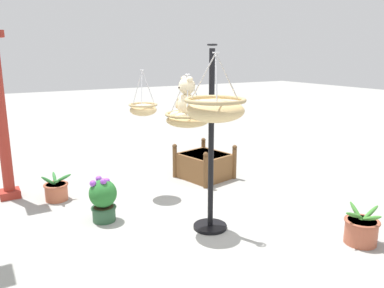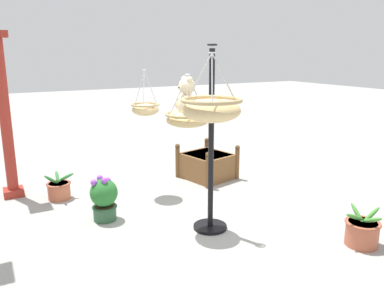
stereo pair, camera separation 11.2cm
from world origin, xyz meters
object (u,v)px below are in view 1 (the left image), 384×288
object	(u,v)px
potted_plant_fern_front	(361,229)
wooden_planter_box	(204,165)
greenhouse_pillar_left	(2,121)
potted_plant_flowering_red	(56,190)
display_pole_central	(211,176)
hanging_basket_right_low	(143,109)
hanging_basket_with_teddy	(188,119)
potted_plant_bushy_green	(103,199)
hanging_basket_left_high	(215,109)
teddy_bear	(186,101)

from	to	relation	value
potted_plant_fern_front	wooden_planter_box	bearing A→B (deg)	6.03
greenhouse_pillar_left	potted_plant_flowering_red	xyz separation A→B (m)	(-0.49, -0.62, -1.07)
display_pole_central	hanging_basket_right_low	distance (m)	1.73
hanging_basket_right_low	wooden_planter_box	bearing A→B (deg)	-79.43
hanging_basket_with_teddy	greenhouse_pillar_left	bearing A→B (deg)	39.10
potted_plant_bushy_green	wooden_planter_box	bearing A→B (deg)	-67.45
hanging_basket_left_high	potted_plant_flowering_red	bearing A→B (deg)	15.07
teddy_bear	potted_plant_flowering_red	distance (m)	2.73
hanging_basket_with_teddy	wooden_planter_box	xyz separation A→B (m)	(1.66, -1.28, -1.20)
hanging_basket_left_high	potted_plant_fern_front	bearing A→B (deg)	-93.15
potted_plant_bushy_green	hanging_basket_with_teddy	bearing A→B (deg)	-130.69
teddy_bear	display_pole_central	bearing A→B (deg)	-118.68
display_pole_central	hanging_basket_left_high	distance (m)	1.70
hanging_basket_with_teddy	potted_plant_bushy_green	size ratio (longest dim) A/B	1.03
teddy_bear	hanging_basket_right_low	xyz separation A→B (m)	(1.43, -0.03, -0.28)
teddy_bear	potted_plant_flowering_red	world-z (taller)	teddy_bear
hanging_basket_left_high	wooden_planter_box	distance (m)	3.74
greenhouse_pillar_left	potted_plant_bushy_green	size ratio (longest dim) A/B	4.07
display_pole_central	potted_plant_bushy_green	distance (m)	1.52
greenhouse_pillar_left	display_pole_central	bearing A→B (deg)	-139.19
teddy_bear	potted_plant_bushy_green	bearing A→B (deg)	48.53
wooden_planter_box	potted_plant_flowering_red	world-z (taller)	wooden_planter_box
wooden_planter_box	greenhouse_pillar_left	bearing A→B (deg)	77.62
potted_plant_bushy_green	hanging_basket_left_high	bearing A→B (deg)	-167.84
teddy_bear	potted_plant_bushy_green	distance (m)	1.78
teddy_bear	greenhouse_pillar_left	world-z (taller)	greenhouse_pillar_left
hanging_basket_left_high	hanging_basket_right_low	world-z (taller)	hanging_basket_left_high
hanging_basket_with_teddy	hanging_basket_left_high	bearing A→B (deg)	160.89
display_pole_central	wooden_planter_box	size ratio (longest dim) A/B	2.27
hanging_basket_right_low	potted_plant_bushy_green	distance (m)	1.56
teddy_bear	hanging_basket_left_high	size ratio (longest dim) A/B	0.87
potted_plant_bushy_green	potted_plant_fern_front	bearing A→B (deg)	-131.02
teddy_bear	hanging_basket_left_high	xyz separation A→B (m)	(-1.29, 0.42, 0.09)
wooden_planter_box	potted_plant_fern_front	distance (m)	3.08
hanging_basket_left_high	potted_plant_bushy_green	bearing A→B (deg)	12.16
hanging_basket_left_high	potted_plant_bushy_green	world-z (taller)	hanging_basket_left_high
display_pole_central	wooden_planter_box	distance (m)	2.14
greenhouse_pillar_left	potted_plant_flowering_red	bearing A→B (deg)	-128.11
hanging_basket_right_low	wooden_planter_box	world-z (taller)	hanging_basket_right_low
display_pole_central	wooden_planter_box	bearing A→B (deg)	-29.52
hanging_basket_right_low	potted_plant_flowering_red	xyz separation A→B (m)	(0.45, 1.31, -1.23)
teddy_bear	greenhouse_pillar_left	distance (m)	3.07
greenhouse_pillar_left	hanging_basket_left_high	bearing A→B (deg)	-158.00
hanging_basket_right_low	potted_plant_fern_front	bearing A→B (deg)	-150.63
hanging_basket_left_high	greenhouse_pillar_left	bearing A→B (deg)	22.00
hanging_basket_right_low	potted_plant_flowering_red	world-z (taller)	hanging_basket_right_low
display_pole_central	potted_plant_bushy_green	world-z (taller)	display_pole_central
display_pole_central	potted_plant_bushy_green	size ratio (longest dim) A/B	3.73
display_pole_central	hanging_basket_right_low	bearing A→B (deg)	8.70
hanging_basket_with_teddy	teddy_bear	size ratio (longest dim) A/B	1.24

